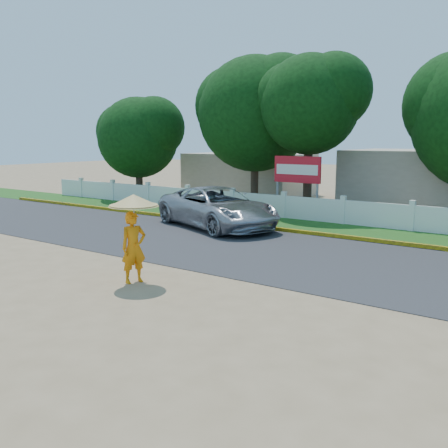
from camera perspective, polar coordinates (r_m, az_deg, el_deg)
name	(u,v)px	position (r m, az deg, el deg)	size (l,w,h in m)	color
ground	(181,282)	(13.57, -4.93, -6.59)	(120.00, 120.00, 0.00)	#9E8460
road	(266,251)	(17.13, 4.86, -3.10)	(60.00, 7.00, 0.02)	#38383A
grass_verge	(329,229)	(21.73, 11.93, -0.52)	(60.00, 3.50, 0.03)	#2D601E
curb	(312,233)	(20.19, 10.00, -1.04)	(40.00, 0.18, 0.16)	yellow
fence	(343,212)	(22.96, 13.43, 1.32)	(40.00, 0.10, 1.10)	silver
building_far	(249,174)	(34.38, 2.86, 5.72)	(8.00, 5.00, 2.80)	#B7AD99
vehicle	(217,208)	(21.50, -0.77, 1.89)	(2.89, 6.27, 1.74)	#A3A4AA
monk_with_parasol	(134,225)	(13.33, -10.30, -0.17)	(1.31, 1.31, 2.38)	orange
billboard	(297,173)	(24.98, 8.37, 5.82)	(2.50, 0.13, 2.95)	gray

